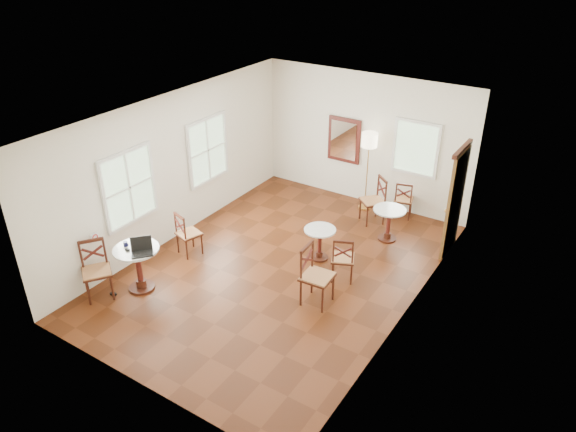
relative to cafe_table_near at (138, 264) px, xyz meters
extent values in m
plane|color=#51220D|center=(1.73, 1.86, -0.52)|extent=(7.00, 7.00, 0.00)
cube|color=white|center=(1.73, 5.36, 0.98)|extent=(5.00, 0.02, 3.00)
cube|color=white|center=(1.73, -1.64, 0.98)|extent=(5.00, 0.02, 3.00)
cube|color=white|center=(-0.77, 1.86, 0.98)|extent=(0.02, 7.00, 3.00)
cube|color=white|center=(4.23, 1.86, 0.98)|extent=(0.02, 7.00, 3.00)
cube|color=white|center=(1.73, 1.86, 2.48)|extent=(5.00, 7.00, 0.02)
cube|color=brown|center=(4.19, 4.26, 0.53)|extent=(0.06, 0.90, 2.10)
cube|color=#3E1A0F|center=(4.17, 4.26, 1.63)|extent=(0.08, 1.02, 0.08)
sphere|color=#BF8C3F|center=(4.13, 3.94, 0.48)|extent=(0.07, 0.07, 0.07)
cube|color=#501A15|center=(1.23, 5.32, 0.88)|extent=(0.80, 0.05, 1.05)
cube|color=white|center=(1.23, 5.29, 0.88)|extent=(0.64, 0.02, 0.88)
cube|color=white|center=(-0.74, -0.24, 0.43)|extent=(0.02, 0.16, 0.16)
torus|color=red|center=(-0.72, -0.24, 0.43)|extent=(0.02, 0.12, 0.12)
cube|color=white|center=(-0.74, 0.66, 1.03)|extent=(0.06, 1.22, 1.42)
cube|color=white|center=(-0.74, 2.86, 1.03)|extent=(0.06, 1.22, 1.42)
cube|color=white|center=(2.93, 5.33, 1.03)|extent=(1.02, 0.06, 1.22)
cylinder|color=#3E1A0F|center=(0.00, 0.00, -0.50)|extent=(0.45, 0.45, 0.05)
cylinder|color=#3E1A0F|center=(0.00, 0.00, -0.41)|extent=(0.18, 0.18, 0.14)
cylinder|color=#501A15|center=(0.00, 0.00, -0.07)|extent=(0.10, 0.10, 0.68)
cylinder|color=#3E1A0F|center=(0.00, 0.00, 0.25)|extent=(0.16, 0.16, 0.07)
cylinder|color=silver|center=(0.00, 0.00, 0.30)|extent=(0.79, 0.79, 0.03)
cylinder|color=#3E1A0F|center=(2.18, 2.59, -0.50)|extent=(0.35, 0.35, 0.04)
cylinder|color=#3E1A0F|center=(2.18, 2.59, -0.43)|extent=(0.14, 0.14, 0.11)
cylinder|color=#501A15|center=(2.18, 2.59, -0.17)|extent=(0.08, 0.08, 0.53)
cylinder|color=#3E1A0F|center=(2.18, 2.59, 0.08)|extent=(0.12, 0.12, 0.05)
cylinder|color=silver|center=(2.18, 2.59, 0.12)|extent=(0.61, 0.61, 0.03)
cylinder|color=#3E1A0F|center=(3.00, 3.98, -0.50)|extent=(0.38, 0.38, 0.04)
cylinder|color=#3E1A0F|center=(3.00, 3.98, -0.42)|extent=(0.15, 0.15, 0.11)
cylinder|color=#501A15|center=(3.00, 3.98, -0.14)|extent=(0.09, 0.09, 0.57)
cylinder|color=#3E1A0F|center=(3.00, 3.98, 0.12)|extent=(0.13, 0.13, 0.06)
cylinder|color=silver|center=(3.00, 3.98, 0.17)|extent=(0.66, 0.66, 0.03)
cylinder|color=#3E1A0F|center=(0.15, 1.48, -0.30)|extent=(0.03, 0.03, 0.43)
cylinder|color=#3E1A0F|center=(0.05, 1.16, -0.30)|extent=(0.03, 0.03, 0.43)
cylinder|color=#3E1A0F|center=(-0.18, 1.59, -0.30)|extent=(0.03, 0.03, 0.43)
cylinder|color=#3E1A0F|center=(-0.28, 1.26, -0.30)|extent=(0.03, 0.03, 0.43)
cube|color=#3E1A0F|center=(-0.07, 1.37, -0.09)|extent=(0.52, 0.52, 0.03)
cube|color=#AD7246|center=(-0.07, 1.37, -0.07)|extent=(0.50, 0.50, 0.04)
cylinder|color=#3E1A0F|center=(0.05, 1.16, 0.15)|extent=(0.03, 0.03, 0.48)
cylinder|color=#3E1A0F|center=(-0.28, 1.26, 0.15)|extent=(0.03, 0.03, 0.48)
cube|color=#3E1A0F|center=(-0.12, 1.21, 0.37)|extent=(0.36, 0.14, 0.05)
cube|color=#501A15|center=(-0.12, 1.21, 0.16)|extent=(0.30, 0.11, 0.21)
cube|color=#501A15|center=(-0.12, 1.21, 0.16)|extent=(0.30, 0.11, 0.21)
cylinder|color=#3E1A0F|center=(-0.39, -0.82, -0.27)|extent=(0.04, 0.04, 0.49)
cylinder|color=#3E1A0F|center=(-0.71, -0.59, -0.27)|extent=(0.04, 0.04, 0.49)
cylinder|color=#3E1A0F|center=(-0.17, -0.49, -0.27)|extent=(0.04, 0.04, 0.49)
cylinder|color=#3E1A0F|center=(-0.49, -0.27, -0.27)|extent=(0.04, 0.04, 0.49)
cube|color=#3E1A0F|center=(-0.44, -0.54, -0.02)|extent=(0.67, 0.67, 0.03)
cube|color=#AD7246|center=(-0.44, -0.54, -0.01)|extent=(0.64, 0.64, 0.04)
cylinder|color=#3E1A0F|center=(-0.71, -0.59, 0.25)|extent=(0.04, 0.04, 0.55)
cylinder|color=#3E1A0F|center=(-0.49, -0.27, 0.25)|extent=(0.04, 0.04, 0.55)
cube|color=#3E1A0F|center=(-0.60, -0.43, 0.50)|extent=(0.27, 0.36, 0.05)
cube|color=#501A15|center=(-0.60, -0.43, 0.26)|extent=(0.22, 0.31, 0.24)
cube|color=#501A15|center=(-0.60, -0.43, 0.26)|extent=(0.22, 0.31, 0.24)
cylinder|color=#3E1A0F|center=(2.96, 2.44, -0.31)|extent=(0.03, 0.03, 0.43)
cylinder|color=#3E1A0F|center=(3.10, 2.13, -0.31)|extent=(0.03, 0.03, 0.43)
cylinder|color=#3E1A0F|center=(2.65, 2.30, -0.31)|extent=(0.03, 0.03, 0.43)
cylinder|color=#3E1A0F|center=(2.79, 1.99, -0.31)|extent=(0.03, 0.03, 0.43)
cube|color=#3E1A0F|center=(2.87, 2.22, -0.09)|extent=(0.55, 0.55, 0.03)
cube|color=#AD7246|center=(2.87, 2.22, -0.08)|extent=(0.53, 0.53, 0.04)
cylinder|color=#3E1A0F|center=(3.10, 2.13, 0.14)|extent=(0.03, 0.03, 0.47)
cylinder|color=#3E1A0F|center=(2.79, 1.99, 0.14)|extent=(0.03, 0.03, 0.47)
cube|color=#3E1A0F|center=(2.94, 2.06, 0.36)|extent=(0.34, 0.18, 0.05)
cube|color=#501A15|center=(2.94, 2.06, 0.15)|extent=(0.29, 0.15, 0.21)
cube|color=#501A15|center=(2.94, 2.06, 0.15)|extent=(0.29, 0.15, 0.21)
cylinder|color=#3E1A0F|center=(3.06, 1.15, -0.26)|extent=(0.04, 0.04, 0.51)
cylinder|color=#3E1A0F|center=(2.65, 1.13, -0.26)|extent=(0.04, 0.04, 0.51)
cylinder|color=#3E1A0F|center=(3.03, 1.56, -0.26)|extent=(0.04, 0.04, 0.51)
cylinder|color=#3E1A0F|center=(2.62, 1.54, -0.26)|extent=(0.04, 0.04, 0.51)
cube|color=#3E1A0F|center=(2.84, 1.34, 0.00)|extent=(0.53, 0.53, 0.03)
cube|color=#AD7246|center=(2.84, 1.34, 0.02)|extent=(0.51, 0.51, 0.05)
cylinder|color=#3E1A0F|center=(2.65, 1.13, 0.28)|extent=(0.04, 0.04, 0.57)
cylinder|color=#3E1A0F|center=(2.62, 1.54, 0.28)|extent=(0.04, 0.04, 0.57)
cube|color=#3E1A0F|center=(2.64, 1.33, 0.54)|extent=(0.06, 0.44, 0.06)
cube|color=#501A15|center=(2.64, 1.33, 0.29)|extent=(0.05, 0.37, 0.25)
cube|color=#501A15|center=(2.64, 1.33, 0.29)|extent=(0.05, 0.37, 0.25)
cylinder|color=#3E1A0F|center=(3.00, 5.28, -0.31)|extent=(0.03, 0.03, 0.41)
cylinder|color=#3E1A0F|center=(3.08, 4.97, -0.31)|extent=(0.03, 0.03, 0.41)
cylinder|color=#3E1A0F|center=(2.68, 5.20, -0.31)|extent=(0.03, 0.03, 0.41)
cylinder|color=#3E1A0F|center=(2.76, 4.88, -0.31)|extent=(0.03, 0.03, 0.41)
cube|color=#3E1A0F|center=(2.88, 5.08, -0.11)|extent=(0.49, 0.49, 0.03)
cube|color=#AD7246|center=(2.88, 5.08, -0.09)|extent=(0.47, 0.47, 0.04)
cylinder|color=#3E1A0F|center=(3.08, 4.97, 0.12)|extent=(0.03, 0.03, 0.45)
cylinder|color=#3E1A0F|center=(2.76, 4.88, 0.12)|extent=(0.03, 0.03, 0.45)
cube|color=#3E1A0F|center=(2.92, 4.92, 0.33)|extent=(0.34, 0.12, 0.05)
cube|color=#501A15|center=(2.92, 4.92, 0.13)|extent=(0.29, 0.10, 0.20)
cube|color=#501A15|center=(2.92, 4.92, 0.13)|extent=(0.29, 0.10, 0.20)
cylinder|color=#3E1A0F|center=(2.13, 4.47, -0.28)|extent=(0.04, 0.04, 0.48)
cylinder|color=#3E1A0F|center=(2.38, 4.76, -0.28)|extent=(0.04, 0.04, 0.48)
cylinder|color=#3E1A0F|center=(2.42, 4.22, -0.28)|extent=(0.04, 0.04, 0.48)
cylinder|color=#3E1A0F|center=(2.67, 4.51, -0.28)|extent=(0.04, 0.04, 0.48)
cube|color=#3E1A0F|center=(2.40, 4.49, -0.03)|extent=(0.67, 0.67, 0.03)
cube|color=#AD7246|center=(2.40, 4.49, -0.02)|extent=(0.64, 0.64, 0.04)
cylinder|color=#3E1A0F|center=(2.38, 4.76, 0.23)|extent=(0.04, 0.04, 0.54)
cylinder|color=#3E1A0F|center=(2.67, 4.51, 0.23)|extent=(0.04, 0.04, 0.54)
cube|color=#3E1A0F|center=(2.53, 4.64, 0.48)|extent=(0.33, 0.30, 0.05)
cube|color=#501A15|center=(2.53, 4.64, 0.24)|extent=(0.28, 0.25, 0.24)
cube|color=#501A15|center=(2.53, 4.64, 0.24)|extent=(0.28, 0.25, 0.24)
cylinder|color=#BF8C3F|center=(2.00, 5.01, -0.50)|extent=(0.29, 0.29, 0.03)
cylinder|color=#BF8C3F|center=(2.00, 5.01, 0.31)|extent=(0.02, 0.02, 1.65)
cylinder|color=beige|center=(2.00, 5.01, 1.13)|extent=(0.35, 0.35, 0.31)
cube|color=black|center=(0.22, -0.06, 0.33)|extent=(0.43, 0.44, 0.02)
cube|color=black|center=(0.22, -0.06, 0.34)|extent=(0.31, 0.32, 0.00)
cube|color=black|center=(0.13, 0.02, 0.45)|extent=(0.30, 0.32, 0.24)
cube|color=silver|center=(0.13, 0.02, 0.45)|extent=(0.25, 0.27, 0.20)
ellipsoid|color=black|center=(-0.06, -0.13, 0.34)|extent=(0.11, 0.08, 0.04)
cylinder|color=black|center=(-0.21, -0.04, 0.36)|extent=(0.07, 0.07, 0.09)
torus|color=black|center=(-0.16, -0.04, 0.36)|extent=(0.06, 0.01, 0.06)
cylinder|color=white|center=(-0.05, 0.10, 0.38)|extent=(0.07, 0.07, 0.11)
cube|color=black|center=(-0.28, -0.42, -0.50)|extent=(0.11, 0.07, 0.04)
camera|label=1|loc=(6.49, -5.25, 5.24)|focal=33.75mm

